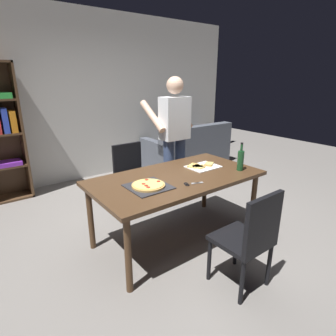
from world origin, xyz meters
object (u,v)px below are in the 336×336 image
object	(u,v)px
kitchen_scissors	(190,184)
chair_near_camera	(250,236)
chair_far_side	(132,173)
person_serving_pizza	(174,135)
dining_table	(177,182)
couch	(188,151)
wine_bottle	(241,160)
pepperoni_pizza_on_tray	(148,186)

from	to	relation	value
kitchen_scissors	chair_near_camera	bearing A→B (deg)	-86.83
chair_far_side	person_serving_pizza	world-z (taller)	person_serving_pizza
dining_table	couch	size ratio (longest dim) A/B	1.05
person_serving_pizza	wine_bottle	distance (m)	1.03
dining_table	couch	distance (m)	2.77
chair_near_camera	person_serving_pizza	xyz separation A→B (m)	(0.54, 1.71, 0.49)
wine_bottle	couch	bearing A→B (deg)	61.75
pepperoni_pizza_on_tray	kitchen_scissors	world-z (taller)	pepperoni_pizza_on_tray
dining_table	pepperoni_pizza_on_tray	distance (m)	0.42
dining_table	person_serving_pizza	xyz separation A→B (m)	(0.54, 0.74, 0.32)
pepperoni_pizza_on_tray	kitchen_scissors	bearing A→B (deg)	-26.86
chair_far_side	couch	size ratio (longest dim) A/B	0.53
chair_near_camera	kitchen_scissors	world-z (taller)	chair_near_camera
dining_table	chair_far_side	size ratio (longest dim) A/B	2.00
chair_far_side	pepperoni_pizza_on_tray	size ratio (longest dim) A/B	2.38
kitchen_scissors	pepperoni_pizza_on_tray	bearing A→B (deg)	153.14
person_serving_pizza	wine_bottle	xyz separation A→B (m)	(0.14, -1.02, -0.13)
dining_table	kitchen_scissors	distance (m)	0.28
dining_table	wine_bottle	distance (m)	0.76
couch	person_serving_pizza	xyz separation A→B (m)	(-1.35, -1.24, 0.70)
dining_table	couch	xyz separation A→B (m)	(1.90, 1.99, -0.38)
person_serving_pizza	pepperoni_pizza_on_tray	bearing A→B (deg)	-139.13
couch	pepperoni_pizza_on_tray	size ratio (longest dim) A/B	4.53
pepperoni_pizza_on_tray	wine_bottle	world-z (taller)	wine_bottle
person_serving_pizza	kitchen_scissors	size ratio (longest dim) A/B	8.83
chair_near_camera	pepperoni_pizza_on_tray	xyz separation A→B (m)	(-0.40, 0.88, 0.25)
couch	pepperoni_pizza_on_tray	xyz separation A→B (m)	(-2.30, -2.07, 0.46)
dining_table	chair_near_camera	size ratio (longest dim) A/B	2.00
chair_near_camera	couch	bearing A→B (deg)	57.22
person_serving_pizza	dining_table	bearing A→B (deg)	-126.24
pepperoni_pizza_on_tray	dining_table	bearing A→B (deg)	10.96
chair_far_side	couch	bearing A→B (deg)	28.33
dining_table	chair_near_camera	bearing A→B (deg)	-90.00
kitchen_scissors	chair_far_side	bearing A→B (deg)	88.19
pepperoni_pizza_on_tray	chair_far_side	bearing A→B (deg)	68.77
chair_far_side	person_serving_pizza	bearing A→B (deg)	-22.03
wine_bottle	kitchen_scissors	size ratio (longest dim) A/B	1.59
chair_far_side	wine_bottle	size ratio (longest dim) A/B	2.85
person_serving_pizza	chair_near_camera	bearing A→B (deg)	-107.70
chair_far_side	kitchen_scissors	xyz separation A→B (m)	(-0.04, -1.23, 0.24)
pepperoni_pizza_on_tray	couch	bearing A→B (deg)	41.88
chair_near_camera	chair_far_side	size ratio (longest dim) A/B	1.00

